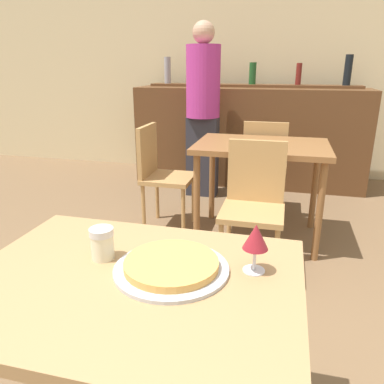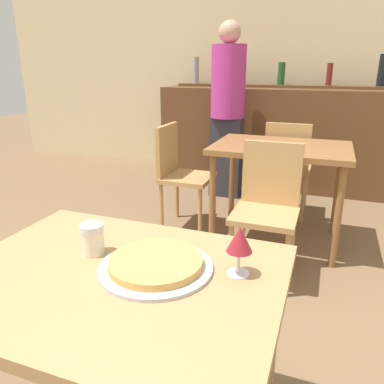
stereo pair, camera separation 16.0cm
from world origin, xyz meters
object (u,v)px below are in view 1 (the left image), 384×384
at_px(chair_far_side_back, 265,161).
at_px(person_standing, 203,106).
at_px(chair_far_side_left, 160,170).
at_px(pizza_tray, 171,266).
at_px(wine_glass, 256,238).
at_px(chair_far_side_front, 254,199).
at_px(cheese_shaker, 102,243).

relative_size(chair_far_side_back, person_standing, 0.50).
xyz_separation_m(chair_far_side_left, person_standing, (0.16, 0.93, 0.44)).
height_order(chair_far_side_back, pizza_tray, chair_far_side_back).
bearing_deg(wine_glass, chair_far_side_front, 94.75).
height_order(chair_far_side_back, cheese_shaker, chair_far_side_back).
relative_size(chair_far_side_left, wine_glass, 5.52).
bearing_deg(chair_far_side_back, chair_far_side_front, 90.00).
height_order(pizza_tray, person_standing, person_standing).
xyz_separation_m(chair_far_side_front, chair_far_side_back, (0.00, 1.05, 0.00)).
relative_size(pizza_tray, person_standing, 0.21).
distance_m(pizza_tray, person_standing, 2.85).
height_order(chair_far_side_front, chair_far_side_left, same).
bearing_deg(wine_glass, pizza_tray, -166.19).
distance_m(cheese_shaker, wine_glass, 0.50).
xyz_separation_m(cheese_shaker, wine_glass, (0.50, 0.04, 0.06)).
bearing_deg(pizza_tray, wine_glass, 13.81).
bearing_deg(cheese_shaker, pizza_tray, -5.11).
xyz_separation_m(chair_far_side_back, wine_glass, (0.11, -2.33, 0.33)).
height_order(chair_far_side_front, pizza_tray, chair_far_side_front).
bearing_deg(person_standing, chair_far_side_left, -99.63).
xyz_separation_m(pizza_tray, cheese_shaker, (-0.25, 0.02, 0.04)).
bearing_deg(wine_glass, cheese_shaker, -175.41).
bearing_deg(cheese_shaker, chair_far_side_left, 103.32).
height_order(cheese_shaker, wine_glass, wine_glass).
bearing_deg(cheese_shaker, chair_far_side_back, 80.63).
bearing_deg(chair_far_side_back, person_standing, -31.03).
relative_size(cheese_shaker, wine_glass, 0.68).
bearing_deg(cheese_shaker, chair_far_side_front, 73.47).
bearing_deg(chair_far_side_front, pizza_tray, -96.20).
bearing_deg(chair_far_side_front, cheese_shaker, -106.53).
bearing_deg(chair_far_side_left, chair_far_side_front, -122.45).
relative_size(chair_far_side_left, pizza_tray, 2.41).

